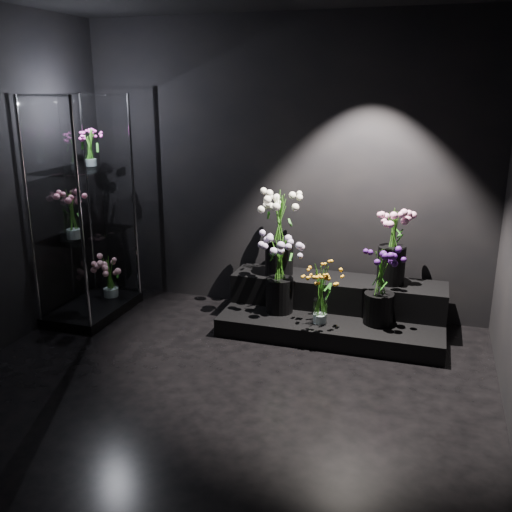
% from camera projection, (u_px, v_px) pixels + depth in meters
% --- Properties ---
extents(floor, '(4.00, 4.00, 0.00)m').
position_uv_depth(floor, '(206.00, 404.00, 4.03)').
color(floor, black).
rests_on(floor, ground).
extents(wall_back, '(4.00, 0.00, 4.00)m').
position_uv_depth(wall_back, '(282.00, 168.00, 5.46)').
color(wall_back, black).
rests_on(wall_back, floor).
extents(display_riser, '(1.97, 0.88, 0.44)m').
position_uv_depth(display_riser, '(334.00, 309.00, 5.27)').
color(display_riser, black).
rests_on(display_riser, floor).
extents(display_case, '(0.57, 0.95, 2.09)m').
position_uv_depth(display_case, '(85.00, 210.00, 5.33)').
color(display_case, black).
rests_on(display_case, floor).
extents(bouquet_orange_bells, '(0.26, 0.26, 0.53)m').
position_uv_depth(bouquet_orange_bells, '(321.00, 293.00, 4.92)').
color(bouquet_orange_bells, white).
rests_on(bouquet_orange_bells, display_riser).
extents(bouquet_lilac, '(0.43, 0.43, 0.70)m').
position_uv_depth(bouquet_lilac, '(280.00, 270.00, 5.14)').
color(bouquet_lilac, black).
rests_on(bouquet_lilac, display_riser).
extents(bouquet_purple, '(0.33, 0.33, 0.66)m').
position_uv_depth(bouquet_purple, '(380.00, 286.00, 4.89)').
color(bouquet_purple, black).
rests_on(bouquet_purple, display_riser).
extents(bouquet_cream_roses, '(0.49, 0.49, 0.79)m').
position_uv_depth(bouquet_cream_roses, '(280.00, 228.00, 5.30)').
color(bouquet_cream_roses, black).
rests_on(bouquet_cream_roses, display_riser).
extents(bouquet_pink_roses, '(0.40, 0.40, 0.69)m').
position_uv_depth(bouquet_pink_roses, '(393.00, 241.00, 5.07)').
color(bouquet_pink_roses, black).
rests_on(bouquet_pink_roses, display_riser).
extents(bouquet_case_pink, '(0.37, 0.37, 0.46)m').
position_uv_depth(bouquet_case_pink, '(72.00, 213.00, 5.15)').
color(bouquet_case_pink, white).
rests_on(bouquet_case_pink, display_case).
extents(bouquet_case_magenta, '(0.24, 0.24, 0.34)m').
position_uv_depth(bouquet_case_magenta, '(90.00, 147.00, 5.32)').
color(bouquet_case_magenta, white).
rests_on(bouquet_case_magenta, display_case).
extents(bouquet_case_base_pink, '(0.43, 0.43, 0.41)m').
position_uv_depth(bouquet_case_base_pink, '(110.00, 276.00, 5.76)').
color(bouquet_case_base_pink, white).
rests_on(bouquet_case_base_pink, display_case).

